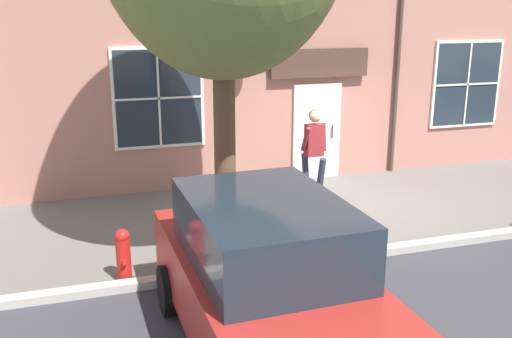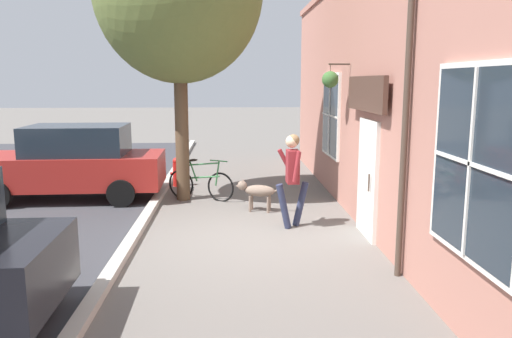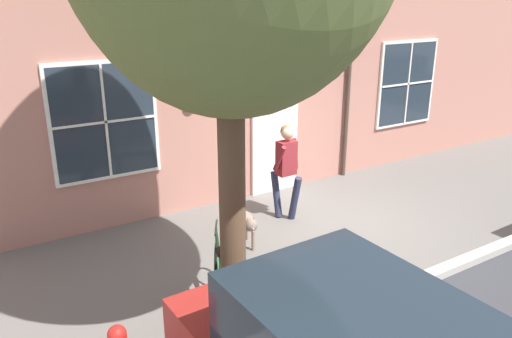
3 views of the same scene
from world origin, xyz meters
The scene contains 7 objects.
ground_plane centered at (0.00, 0.00, 0.00)m, with size 90.00×90.00×0.00m, color #66605B.
storefront_facade centered at (-2.34, 0.01, 2.55)m, with size 0.95×18.00×5.11m.
pedestrian_walking centered at (-0.89, -0.56, 1.09)m, with size 0.66×0.55×1.79m.
dog_on_leash centered at (-0.28, -1.77, 0.45)m, with size 1.04×0.45×0.68m.
leaning_bicycle centered at (0.99, -2.93, 0.38)m, with size 1.59×0.80×1.00m.
parked_car_nearest_curb centered at (4.01, -3.13, 0.88)m, with size 4.34×2.03×1.75m.
fire_hydrant centered at (1.72, -4.49, 0.40)m, with size 0.34×0.20×0.77m.
Camera 2 is at (0.26, 8.64, 2.76)m, focal length 35.00 mm.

